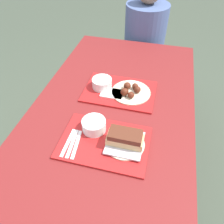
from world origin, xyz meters
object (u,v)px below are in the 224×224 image
brisket_sandwich_plate (125,140)px  bowl_coleslaw_far (102,83)px  tray_near (104,142)px  wings_plate_far (131,91)px  person_seated_across (145,31)px  tray_far (120,91)px  bowl_coleslaw_near (94,125)px

brisket_sandwich_plate → bowl_coleslaw_far: bearing=119.7°
tray_near → wings_plate_far: (0.05, 0.39, 0.02)m
wings_plate_far → person_seated_across: person_seated_across is taller
tray_near → brisket_sandwich_plate: 0.11m
tray_far → wings_plate_far: size_ratio=1.83×
tray_near → person_seated_across: 1.31m
tray_near → brisket_sandwich_plate: size_ratio=2.27×
bowl_coleslaw_near → person_seated_across: size_ratio=0.17×
tray_near → person_seated_across: bearing=89.2°
brisket_sandwich_plate → tray_far: bearing=106.3°
bowl_coleslaw_near → wings_plate_far: bearing=69.1°
brisket_sandwich_plate → bowl_coleslaw_near: bearing=161.8°
bowl_coleslaw_near → tray_near: bearing=-41.9°
bowl_coleslaw_far → person_seated_across: size_ratio=0.17×
tray_far → brisket_sandwich_plate: 0.41m
tray_near → person_seated_across: (0.02, 1.31, -0.01)m
tray_far → person_seated_across: 0.91m
bowl_coleslaw_near → bowl_coleslaw_far: (-0.06, 0.35, 0.00)m
bowl_coleslaw_near → bowl_coleslaw_far: 0.35m
bowl_coleslaw_far → person_seated_across: 0.91m
bowl_coleslaw_far → wings_plate_far: (0.18, -0.01, -0.02)m
brisket_sandwich_plate → wings_plate_far: brisket_sandwich_plate is taller
wings_plate_far → person_seated_across: (-0.04, 0.91, -0.03)m
wings_plate_far → brisket_sandwich_plate: bearing=-83.2°
person_seated_across → bowl_coleslaw_far: bearing=-99.3°
tray_far → bowl_coleslaw_far: bowl_coleslaw_far is taller
bowl_coleslaw_far → tray_far: bearing=-4.4°
brisket_sandwich_plate → person_seated_across: size_ratio=0.27×
brisket_sandwich_plate → wings_plate_far: size_ratio=0.81×
tray_far → brisket_sandwich_plate: brisket_sandwich_plate is taller
tray_near → bowl_coleslaw_near: 0.10m
tray_far → wings_plate_far: wings_plate_far is taller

